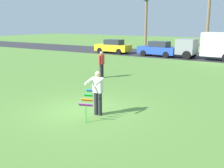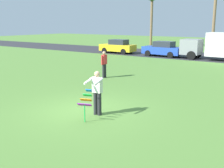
# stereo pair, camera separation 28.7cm
# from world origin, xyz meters

# --- Properties ---
(ground_plane) EXTENTS (120.00, 120.00, 0.00)m
(ground_plane) POSITION_xyz_m (0.00, 0.00, 0.00)
(ground_plane) COLOR #568438
(road_strip) EXTENTS (120.00, 8.00, 0.01)m
(road_strip) POSITION_xyz_m (0.00, 21.41, 0.01)
(road_strip) COLOR #2D2D33
(road_strip) RESTS_ON ground
(person_kite_flyer) EXTENTS (0.56, 0.67, 1.73)m
(person_kite_flyer) POSITION_xyz_m (0.81, -0.17, 0.95)
(person_kite_flyer) COLOR #26262B
(person_kite_flyer) RESTS_ON ground
(kite_held) EXTENTS (0.56, 0.72, 1.13)m
(kite_held) POSITION_xyz_m (0.88, -0.92, 0.76)
(kite_held) COLOR blue
(kite_held) RESTS_ON ground
(parked_car_yellow) EXTENTS (4.24, 1.90, 1.60)m
(parked_car_yellow) POSITION_xyz_m (-10.83, 19.01, 0.77)
(parked_car_yellow) COLOR yellow
(parked_car_yellow) RESTS_ON ground
(parked_car_blue) EXTENTS (4.26, 1.96, 1.60)m
(parked_car_blue) POSITION_xyz_m (-5.11, 19.01, 0.77)
(parked_car_blue) COLOR #2347B7
(parked_car_blue) RESTS_ON ground
(parked_truck_grey_van) EXTENTS (6.70, 2.13, 2.62)m
(parked_truck_grey_van) POSITION_xyz_m (0.83, 19.01, 1.41)
(parked_truck_grey_van) COLOR gray
(parked_truck_grey_van) RESTS_ON ground
(person_walker_near) EXTENTS (0.23, 0.57, 1.73)m
(person_walker_near) POSITION_xyz_m (-3.38, 6.06, 0.93)
(person_walker_near) COLOR #26262B
(person_walker_near) RESTS_ON ground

